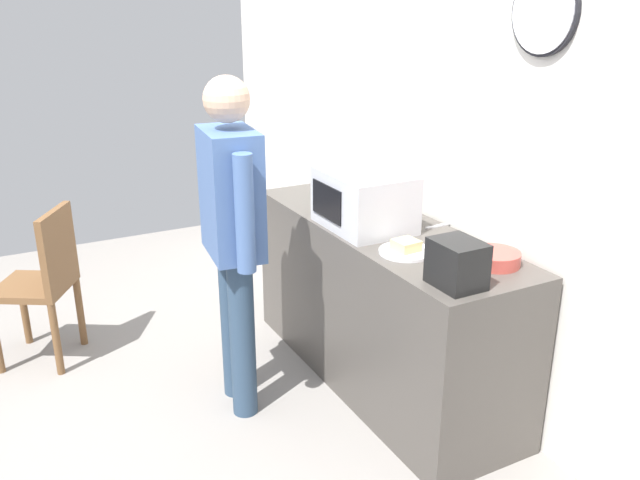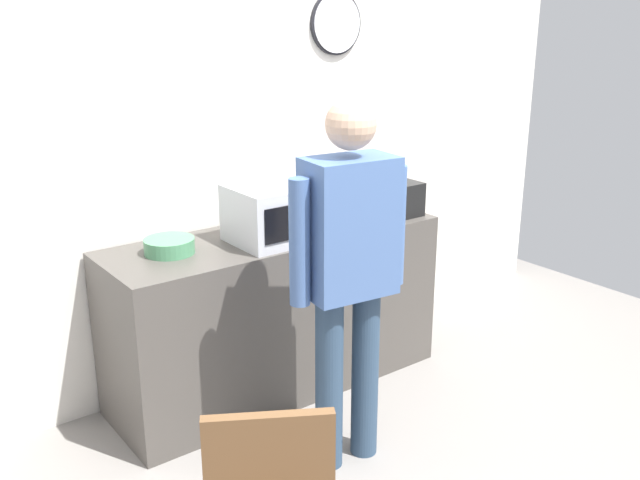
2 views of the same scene
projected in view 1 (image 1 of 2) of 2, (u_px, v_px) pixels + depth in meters
The scene contains 12 objects.
ground_plane at pixel (167, 427), 3.38m from camera, with size 6.00×6.00×0.00m, color gray.
back_wall at pixel (435, 145), 3.63m from camera, with size 5.40×0.13×2.60m.
kitchen_counter at pixel (381, 304), 3.68m from camera, with size 1.90×0.62×0.92m, color #4C4742.
microwave at pixel (364, 200), 3.46m from camera, with size 0.50×0.39×0.30m.
sandwich_plate at pixel (406, 249), 3.15m from camera, with size 0.26×0.26×0.07m.
salad_bowl at pixel (494, 258), 3.01m from camera, with size 0.23×0.23×0.06m, color #C64C42.
cereal_bowl at pixel (336, 191), 4.03m from camera, with size 0.25×0.25×0.08m, color #4C8E60.
toaster at pixel (457, 264), 2.76m from camera, with size 0.22×0.18×0.20m, color black.
fork_utensil at pixel (447, 242), 3.29m from camera, with size 0.17×0.02×0.01m, color silver.
spoon_utensil at pixel (439, 226), 3.52m from camera, with size 0.17×0.02×0.01m, color silver.
person_standing at pixel (232, 224), 3.25m from camera, with size 0.59×0.29×1.74m.
wooden_chair at pixel (45, 279), 3.86m from camera, with size 0.55×0.55×0.94m.
Camera 1 is at (2.88, -0.64, 2.06)m, focal length 37.14 mm.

